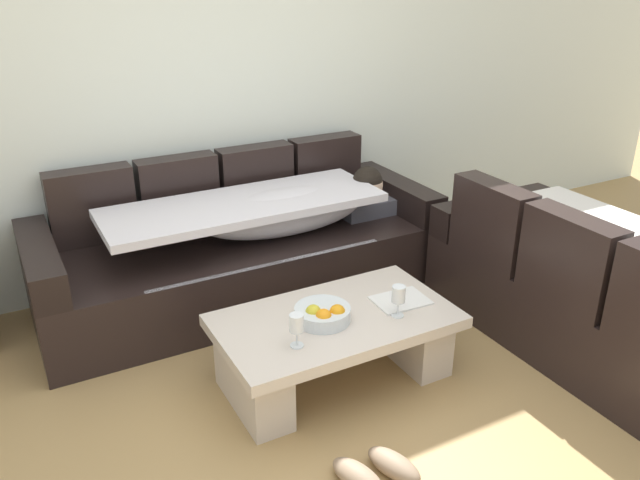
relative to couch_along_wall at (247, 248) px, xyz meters
name	(u,v)px	position (x,y,z in m)	size (l,w,h in m)	color
ground_plane	(370,449)	(-0.09, -1.63, -0.33)	(14.00, 14.00, 0.00)	#A98651
back_wall	(195,75)	(-0.09, 0.52, 1.02)	(9.00, 0.10, 2.70)	white
couch_along_wall	(247,248)	(0.00, 0.00, 0.00)	(2.52, 0.92, 0.88)	black
couch_near_window	(610,300)	(1.46, -1.58, 0.01)	(0.92, 2.04, 0.88)	black
coffee_table	(335,340)	(0.03, -1.09, -0.09)	(1.20, 0.68, 0.38)	beige
fruit_bowl	(323,314)	(-0.05, -1.11, 0.09)	(0.28, 0.28, 0.10)	silver
wine_glass_near_left	(297,324)	(-0.26, -1.24, 0.17)	(0.07, 0.07, 0.17)	silver
wine_glass_near_right	(399,295)	(0.31, -1.24, 0.17)	(0.07, 0.07, 0.17)	silver
open_magazine	(401,300)	(0.41, -1.12, 0.06)	(0.28, 0.21, 0.01)	white
pair_of_shoes	(376,471)	(-0.17, -1.79, -0.28)	(0.36, 0.31, 0.09)	#8C7259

